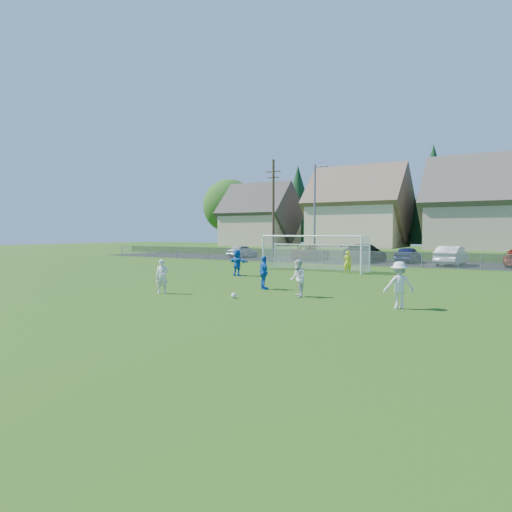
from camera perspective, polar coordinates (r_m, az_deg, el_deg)
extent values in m
plane|color=#193D0C|center=(18.93, -12.73, -5.34)|extent=(160.00, 160.00, 0.00)
plane|color=black|center=(43.06, 13.60, -0.68)|extent=(60.00, 60.00, 0.00)
cube|color=#1E420F|center=(50.23, 16.21, 0.26)|extent=(70.00, 6.00, 0.80)
sphere|color=white|center=(18.87, -2.79, -4.95)|extent=(0.22, 0.22, 0.22)
imported|color=silver|center=(20.59, -11.67, -2.54)|extent=(0.66, 0.60, 1.51)
imported|color=silver|center=(19.20, 5.26, -2.80)|extent=(0.93, 0.97, 1.57)
imported|color=silver|center=(17.03, 17.44, -3.48)|extent=(1.25, 1.09, 1.68)
imported|color=blue|center=(21.66, 0.99, -2.09)|extent=(0.97, 0.89, 1.59)
imported|color=blue|center=(28.37, -2.36, -0.82)|extent=(1.60, 0.85, 1.65)
imported|color=#CEDF1A|center=(30.27, 11.36, -0.77)|extent=(0.64, 0.54, 1.50)
imported|color=#B3B5BB|center=(48.53, -1.69, 0.61)|extent=(1.95, 4.10, 1.35)
imported|color=#63130B|center=(44.34, 6.94, 0.40)|extent=(2.58, 5.22, 1.42)
imported|color=black|center=(42.54, 13.45, 0.38)|extent=(2.99, 5.88, 1.64)
imported|color=#141947|center=(42.29, 18.49, 0.14)|extent=(1.76, 4.19, 1.42)
imported|color=silver|center=(40.27, 23.25, 0.03)|extent=(2.07, 4.94, 1.59)
cylinder|color=white|center=(33.02, 0.89, 0.41)|extent=(0.12, 0.12, 2.44)
cylinder|color=white|center=(30.00, 13.01, 0.07)|extent=(0.12, 0.12, 2.44)
cylinder|color=white|center=(31.30, 6.68, 2.48)|extent=(7.30, 0.12, 0.12)
cylinder|color=white|center=(34.60, 2.40, 0.00)|extent=(0.08, 0.08, 1.80)
cylinder|color=white|center=(31.73, 14.03, -0.36)|extent=(0.08, 0.08, 1.80)
cylinder|color=white|center=(32.95, 7.97, 1.39)|extent=(7.30, 0.08, 0.08)
cube|color=silver|center=(32.99, 7.96, -0.17)|extent=(7.30, 0.02, 1.80)
cube|color=silver|center=(33.80, 1.67, 0.47)|extent=(0.02, 1.80, 2.44)
cube|color=silver|center=(30.85, 13.54, 0.14)|extent=(0.02, 1.80, 2.44)
cube|color=silver|center=(32.12, 7.35, 2.49)|extent=(7.30, 1.80, 0.02)
cube|color=gray|center=(37.80, 11.09, 0.62)|extent=(52.00, 0.03, 0.03)
cube|color=gray|center=(37.83, 11.08, -0.25)|extent=(52.00, 0.02, 1.14)
cylinder|color=gray|center=(52.77, -16.46, 0.60)|extent=(0.06, 0.06, 1.20)
cylinder|color=gray|center=(37.83, 11.08, -0.25)|extent=(0.06, 0.06, 1.20)
cylinder|color=slate|center=(43.21, 7.35, 5.36)|extent=(0.18, 0.18, 9.00)
cylinder|color=slate|center=(43.40, 8.00, 11.05)|extent=(1.20, 0.12, 0.12)
cube|color=slate|center=(43.16, 8.75, 11.02)|extent=(0.36, 0.18, 0.12)
cylinder|color=#473321|center=(46.36, 2.17, 5.84)|extent=(0.26, 0.26, 10.00)
cube|color=#473321|center=(46.70, 2.18, 10.50)|extent=(1.60, 0.10, 0.10)
cube|color=#473321|center=(46.63, 2.18, 9.77)|extent=(1.30, 0.10, 0.10)
cube|color=tan|center=(64.55, 0.50, 3.32)|extent=(9.00, 8.00, 4.50)
pyramid|color=#423D38|center=(64.92, 0.50, 9.21)|extent=(9.90, 8.80, 4.41)
cube|color=#C6B58E|center=(59.58, 12.68, 3.75)|extent=(11.00, 9.00, 5.50)
pyramid|color=brown|center=(60.18, 12.76, 11.11)|extent=(12.10, 9.90, 4.96)
cube|color=tan|center=(55.60, 27.17, 3.29)|extent=(12.00, 10.00, 5.00)
pyramid|color=#4C473F|center=(56.26, 27.37, 11.48)|extent=(13.20, 11.00, 5.52)
cylinder|color=#382616|center=(72.24, -3.33, 2.44)|extent=(0.36, 0.36, 3.96)
sphere|color=#2B5B19|center=(72.35, -3.35, 6.27)|extent=(8.36, 8.36, 8.36)
cylinder|color=#382616|center=(70.67, 5.22, 1.30)|extent=(0.30, 0.30, 1.20)
cone|color=#143819|center=(70.77, 5.24, 6.52)|extent=(6.76, 6.76, 11.70)
cylinder|color=#382616|center=(67.83, 13.21, 1.16)|extent=(0.30, 0.30, 1.20)
cone|color=#143819|center=(67.91, 13.27, 6.22)|extent=(6.24, 6.24, 10.80)
cylinder|color=#382616|center=(62.47, 21.09, 0.88)|extent=(0.30, 0.30, 1.20)
cone|color=#143819|center=(62.62, 21.22, 7.20)|extent=(7.28, 7.28, 12.60)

